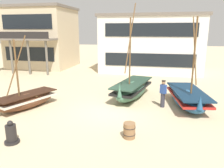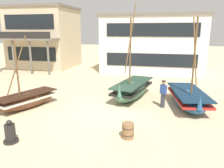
{
  "view_description": "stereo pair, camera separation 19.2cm",
  "coord_description": "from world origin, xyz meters",
  "px_view_note": "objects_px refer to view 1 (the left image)",
  "views": [
    {
      "loc": [
        2.72,
        -11.86,
        4.59
      ],
      "look_at": [
        0.0,
        1.0,
        1.4
      ],
      "focal_mm": 35.35,
      "sensor_mm": 36.0,
      "label": 1
    },
    {
      "loc": [
        2.91,
        -11.82,
        4.59
      ],
      "look_at": [
        0.0,
        1.0,
        1.4
      ],
      "focal_mm": 35.35,
      "sensor_mm": 36.0,
      "label": 2
    }
  ],
  "objects_px": {
    "wooden_barrel": "(129,130)",
    "fishing_boat_far_right": "(27,100)",
    "harbor_building_main": "(151,44)",
    "fishing_boat_near_left": "(188,98)",
    "harbor_building_annex": "(43,37)",
    "fisherman_by_hull": "(163,94)",
    "fishing_boat_centre_large": "(132,89)",
    "capstan_winch": "(11,134)"
  },
  "relations": [
    {
      "from": "fishing_boat_near_left",
      "to": "harbor_building_annex",
      "type": "bearing_deg",
      "value": 142.83
    },
    {
      "from": "fishing_boat_far_right",
      "to": "wooden_barrel",
      "type": "height_order",
      "value": "fishing_boat_far_right"
    },
    {
      "from": "fishing_boat_far_right",
      "to": "harbor_building_main",
      "type": "relative_size",
      "value": 0.38
    },
    {
      "from": "fishing_boat_near_left",
      "to": "fishing_boat_centre_large",
      "type": "distance_m",
      "value": 3.71
    },
    {
      "from": "fishing_boat_far_right",
      "to": "harbor_building_main",
      "type": "height_order",
      "value": "harbor_building_main"
    },
    {
      "from": "harbor_building_main",
      "to": "harbor_building_annex",
      "type": "height_order",
      "value": "harbor_building_annex"
    },
    {
      "from": "fishing_boat_near_left",
      "to": "fishing_boat_centre_large",
      "type": "xyz_separation_m",
      "value": [
        -3.56,
        1.01,
        0.08
      ]
    },
    {
      "from": "fishing_boat_centre_large",
      "to": "wooden_barrel",
      "type": "bearing_deg",
      "value": -84.24
    },
    {
      "from": "fisherman_by_hull",
      "to": "harbor_building_main",
      "type": "relative_size",
      "value": 0.15
    },
    {
      "from": "harbor_building_main",
      "to": "fishing_boat_centre_large",
      "type": "bearing_deg",
      "value": -93.82
    },
    {
      "from": "fishing_boat_near_left",
      "to": "harbor_building_annex",
      "type": "relative_size",
      "value": 0.61
    },
    {
      "from": "fishing_boat_centre_large",
      "to": "capstan_winch",
      "type": "xyz_separation_m",
      "value": [
        -4.17,
        -7.32,
        -0.25
      ]
    },
    {
      "from": "fishing_boat_near_left",
      "to": "fishing_boat_far_right",
      "type": "distance_m",
      "value": 9.83
    },
    {
      "from": "fishing_boat_near_left",
      "to": "fishing_boat_centre_large",
      "type": "height_order",
      "value": "fishing_boat_centre_large"
    },
    {
      "from": "fishing_boat_far_right",
      "to": "harbor_building_annex",
      "type": "distance_m",
      "value": 16.6
    },
    {
      "from": "fishing_boat_centre_large",
      "to": "fisherman_by_hull",
      "type": "distance_m",
      "value": 2.51
    },
    {
      "from": "fishing_boat_near_left",
      "to": "harbor_building_main",
      "type": "distance_m",
      "value": 12.57
    },
    {
      "from": "fisherman_by_hull",
      "to": "wooden_barrel",
      "type": "distance_m",
      "value": 4.68
    },
    {
      "from": "wooden_barrel",
      "to": "fishing_boat_far_right",
      "type": "bearing_deg",
      "value": 159.06
    },
    {
      "from": "fishing_boat_centre_large",
      "to": "harbor_building_main",
      "type": "distance_m",
      "value": 11.26
    },
    {
      "from": "fishing_boat_near_left",
      "to": "harbor_building_main",
      "type": "bearing_deg",
      "value": 103.32
    },
    {
      "from": "fisherman_by_hull",
      "to": "fishing_boat_centre_large",
      "type": "bearing_deg",
      "value": 145.15
    },
    {
      "from": "fishing_boat_near_left",
      "to": "fisherman_by_hull",
      "type": "relative_size",
      "value": 3.19
    },
    {
      "from": "fishing_boat_far_right",
      "to": "harbor_building_annex",
      "type": "relative_size",
      "value": 0.49
    },
    {
      "from": "capstan_winch",
      "to": "harbor_building_annex",
      "type": "height_order",
      "value": "harbor_building_annex"
    },
    {
      "from": "capstan_winch",
      "to": "harbor_building_main",
      "type": "height_order",
      "value": "harbor_building_main"
    },
    {
      "from": "wooden_barrel",
      "to": "harbor_building_main",
      "type": "height_order",
      "value": "harbor_building_main"
    },
    {
      "from": "harbor_building_main",
      "to": "fisherman_by_hull",
      "type": "bearing_deg",
      "value": -83.89
    },
    {
      "from": "fishing_boat_far_right",
      "to": "harbor_building_annex",
      "type": "height_order",
      "value": "harbor_building_annex"
    },
    {
      "from": "capstan_winch",
      "to": "harbor_building_main",
      "type": "distance_m",
      "value": 19.11
    },
    {
      "from": "fishing_boat_near_left",
      "to": "harbor_building_annex",
      "type": "height_order",
      "value": "harbor_building_annex"
    },
    {
      "from": "fisherman_by_hull",
      "to": "capstan_winch",
      "type": "distance_m",
      "value": 8.58
    },
    {
      "from": "harbor_building_annex",
      "to": "harbor_building_main",
      "type": "bearing_deg",
      "value": -2.02
    },
    {
      "from": "harbor_building_main",
      "to": "capstan_winch",
      "type": "bearing_deg",
      "value": -105.01
    },
    {
      "from": "capstan_winch",
      "to": "wooden_barrel",
      "type": "relative_size",
      "value": 1.43
    },
    {
      "from": "harbor_building_annex",
      "to": "fishing_boat_far_right",
      "type": "bearing_deg",
      "value": -65.09
    },
    {
      "from": "fishing_boat_far_right",
      "to": "capstan_winch",
      "type": "height_order",
      "value": "fishing_boat_far_right"
    },
    {
      "from": "harbor_building_annex",
      "to": "fisherman_by_hull",
      "type": "bearing_deg",
      "value": -40.8
    },
    {
      "from": "harbor_building_main",
      "to": "fishing_boat_near_left",
      "type": "bearing_deg",
      "value": -76.68
    },
    {
      "from": "fishing_boat_far_right",
      "to": "fisherman_by_hull",
      "type": "distance_m",
      "value": 8.28
    },
    {
      "from": "fishing_boat_near_left",
      "to": "wooden_barrel",
      "type": "height_order",
      "value": "fishing_boat_near_left"
    },
    {
      "from": "fisherman_by_hull",
      "to": "capstan_winch",
      "type": "relative_size",
      "value": 1.68
    }
  ]
}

